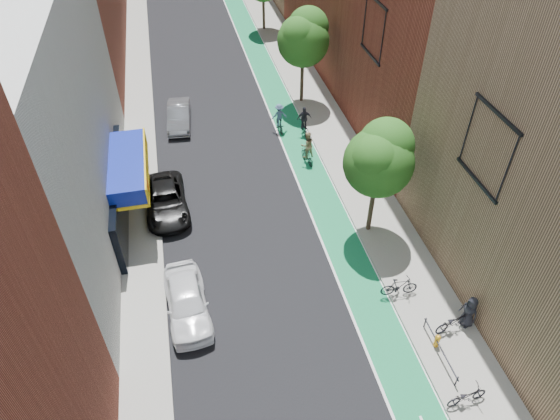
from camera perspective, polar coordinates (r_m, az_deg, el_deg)
bike_lane at (r=38.81m, az=-0.67°, el=13.41°), size 2.00×68.00×0.01m
sidewalk_left at (r=38.24m, az=-15.79°, el=11.48°), size 2.00×68.00×0.15m
sidewalk_right at (r=39.31m, az=3.00°, el=13.85°), size 3.00×68.00×0.15m
building_left_white at (r=25.99m, az=-28.93°, el=8.00°), size 8.00×20.00×12.00m
tree_near at (r=23.82m, az=11.35°, el=5.90°), size 3.40×3.36×6.42m
tree_mid at (r=35.35m, az=2.75°, el=19.21°), size 3.55×3.53×6.74m
parked_car_white at (r=22.52m, az=-10.60°, el=-10.25°), size 2.06×4.55×1.52m
parked_car_black at (r=27.77m, az=-12.89°, el=1.05°), size 2.47×4.93×1.34m
parked_car_silver at (r=35.02m, az=-11.48°, el=10.52°), size 1.83×4.28×1.37m
cyclist_lane_near at (r=30.59m, az=3.11°, el=6.93°), size 0.94×1.59×2.07m
cyclist_lane_mid at (r=33.35m, az=2.80°, el=9.74°), size 0.96×1.74×1.96m
cyclist_lane_far at (r=33.66m, az=-0.07°, el=10.35°), size 1.02×1.67×1.91m
parked_bike_near at (r=21.13m, az=20.60°, el=-19.27°), size 1.69×0.71×0.87m
parked_bike_mid at (r=23.44m, az=13.48°, el=-8.50°), size 1.76×0.64×1.03m
parked_bike_far at (r=22.90m, az=19.30°, el=-11.92°), size 1.96×0.98×0.98m
pedestrian at (r=22.99m, az=20.81°, el=-10.80°), size 0.79×0.95×1.66m
fire_hydrant at (r=22.25m, az=17.52°, el=-14.03°), size 0.23×0.23×0.67m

